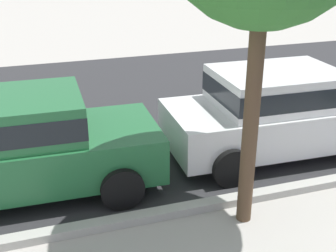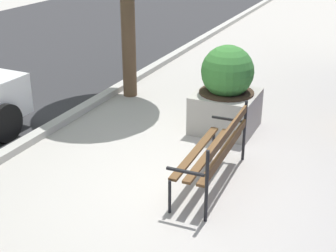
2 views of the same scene
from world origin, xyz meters
The scene contains 4 objects.
ground_plane centered at (0.00, 0.00, 0.00)m, with size 80.00×80.00×0.00m, color #ADA8A0.
curb_stone centered at (0.00, 2.90, 0.06)m, with size 60.00×0.20×0.12m, color #B2AFA8.
park_bench centered at (0.20, -0.29, 0.54)m, with size 1.82×0.59×0.95m.
concrete_planter centered at (2.06, 0.19, 0.68)m, with size 1.03×1.03×1.48m.
Camera 2 is at (-5.32, -2.10, 3.37)m, focal length 51.39 mm.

